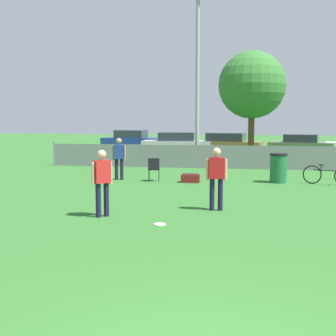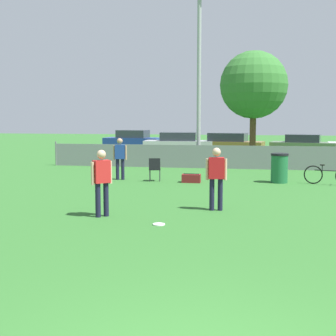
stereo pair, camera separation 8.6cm
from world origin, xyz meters
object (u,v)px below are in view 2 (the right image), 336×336
(parked_car_blue, at_px, (133,141))
(parked_car_tan, at_px, (228,145))
(bicycle_sideline, at_px, (329,175))
(player_defender_red, at_px, (216,174))
(frisbee_disc, at_px, (159,224))
(light_pole, at_px, (199,63))
(player_thrower_red, at_px, (102,178))
(spectator_in_blue, at_px, (120,156))
(gear_bag_sideline, at_px, (191,178))
(trash_bin, at_px, (279,168))
(parked_car_silver, at_px, (179,144))
(tree_near_pole, at_px, (254,85))
(folding_chair_sideline, at_px, (155,168))
(parked_car_olive, at_px, (303,145))

(parked_car_blue, relative_size, parked_car_tan, 0.91)
(parked_car_tan, bearing_deg, bicycle_sideline, -61.37)
(bicycle_sideline, bearing_deg, parked_car_tan, 124.68)
(player_defender_red, bearing_deg, frisbee_disc, -127.43)
(light_pole, distance_m, player_thrower_red, 13.03)
(spectator_in_blue, height_order, gear_bag_sideline, spectator_in_blue)
(light_pole, height_order, trash_bin, light_pole)
(light_pole, distance_m, bicycle_sideline, 9.14)
(gear_bag_sideline, height_order, parked_car_silver, parked_car_silver)
(trash_bin, xyz_separation_m, gear_bag_sideline, (-3.22, -0.53, -0.40))
(light_pole, relative_size, tree_near_pole, 1.49)
(bicycle_sideline, xyz_separation_m, parked_car_tan, (-4.29, 12.31, 0.34))
(player_thrower_red, bearing_deg, light_pole, 41.99)
(parked_car_tan, bearing_deg, player_thrower_red, -86.69)
(folding_chair_sideline, bearing_deg, parked_car_silver, -94.01)
(folding_chair_sideline, height_order, trash_bin, trash_bin)
(folding_chair_sideline, distance_m, trash_bin, 4.65)
(player_defender_red, bearing_deg, spectator_in_blue, 121.32)
(player_defender_red, distance_m, parked_car_blue, 22.26)
(folding_chair_sideline, xyz_separation_m, parked_car_blue, (-4.96, 15.75, 0.20))
(spectator_in_blue, distance_m, parked_car_silver, 12.35)
(folding_chair_sideline, distance_m, parked_car_tan, 12.69)
(frisbee_disc, distance_m, parked_car_olive, 20.97)
(player_defender_red, height_order, bicycle_sideline, player_defender_red)
(trash_bin, relative_size, parked_car_olive, 0.26)
(tree_near_pole, distance_m, trash_bin, 7.68)
(light_pole, xyz_separation_m, parked_car_olive, (5.78, 7.36, -4.40))
(bicycle_sideline, bearing_deg, spectator_in_blue, -164.53)
(parked_car_blue, bearing_deg, spectator_in_blue, -71.80)
(tree_near_pole, bearing_deg, parked_car_tan, 106.35)
(spectator_in_blue, relative_size, parked_car_blue, 0.38)
(parked_car_olive, bearing_deg, spectator_in_blue, -110.64)
(parked_car_blue, relative_size, parked_car_silver, 0.94)
(tree_near_pole, bearing_deg, bicycle_sideline, -68.67)
(player_thrower_red, xyz_separation_m, bicycle_sideline, (6.32, 6.64, -0.60))
(spectator_in_blue, relative_size, bicycle_sideline, 0.94)
(light_pole, height_order, folding_chair_sideline, light_pole)
(folding_chair_sideline, distance_m, parked_car_silver, 12.60)
(light_pole, xyz_separation_m, player_defender_red, (1.75, -11.05, -4.11))
(trash_bin, height_order, parked_car_silver, parked_car_silver)
(trash_bin, xyz_separation_m, parked_car_olive, (2.12, 12.81, 0.11))
(player_thrower_red, xyz_separation_m, gear_bag_sideline, (1.36, 6.36, -0.80))
(player_defender_red, height_order, parked_car_olive, player_defender_red)
(tree_near_pole, distance_m, folding_chair_sideline, 8.82)
(frisbee_disc, xyz_separation_m, parked_car_blue, (-6.55, 22.79, 0.70))
(bicycle_sideline, xyz_separation_m, parked_car_blue, (-11.32, 15.53, 0.36))
(player_defender_red, xyz_separation_m, parked_car_blue, (-7.69, 20.89, -0.24))
(parked_car_silver, xyz_separation_m, parked_car_olive, (7.84, 0.72, -0.04))
(parked_car_tan, bearing_deg, gear_bag_sideline, -83.60)
(player_defender_red, bearing_deg, player_thrower_red, -160.95)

